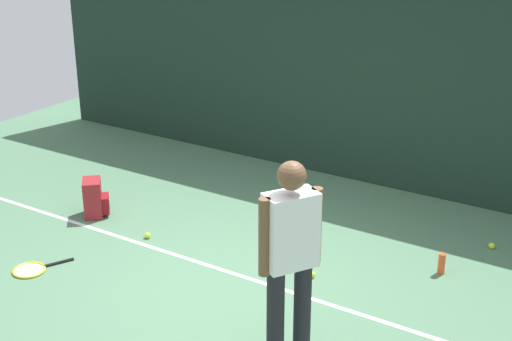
{
  "coord_description": "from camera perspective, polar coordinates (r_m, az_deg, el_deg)",
  "views": [
    {
      "loc": [
        3.44,
        -5.04,
        3.54
      ],
      "look_at": [
        0.0,
        0.4,
        1.0
      ],
      "focal_mm": 50.59,
      "sensor_mm": 36.0,
      "label": 1
    }
  ],
  "objects": [
    {
      "name": "tennis_racket",
      "position": [
        7.53,
        -17.29,
        -7.48
      ],
      "size": [
        0.44,
        0.63,
        0.03
      ],
      "rotation": [
        0.0,
        0.0,
        4.24
      ],
      "color": "black",
      "rests_on": "ground"
    },
    {
      "name": "backpack",
      "position": [
        8.47,
        -12.68,
        -2.19
      ],
      "size": [
        0.38,
        0.38,
        0.44
      ],
      "rotation": [
        0.0,
        0.0,
        2.32
      ],
      "color": "maroon",
      "rests_on": "ground"
    },
    {
      "name": "tennis_ball_by_fence",
      "position": [
        7.91,
        1.27,
        -4.82
      ],
      "size": [
        0.07,
        0.07,
        0.07
      ],
      "primitive_type": "sphere",
      "color": "#CCE033",
      "rests_on": "ground"
    },
    {
      "name": "back_fence",
      "position": [
        9.03,
        8.92,
        6.92
      ],
      "size": [
        10.0,
        0.1,
        2.61
      ],
      "primitive_type": "cube",
      "color": "#192D23",
      "rests_on": "ground"
    },
    {
      "name": "tennis_player",
      "position": [
        5.49,
        2.72,
        -6.46
      ],
      "size": [
        0.4,
        0.47,
        1.7
      ],
      "rotation": [
        0.0,
        0.0,
        -2.12
      ],
      "color": "black",
      "rests_on": "ground"
    },
    {
      "name": "court_line",
      "position": [
        7.12,
        -1.36,
        -8.28
      ],
      "size": [
        9.0,
        0.05,
        0.0
      ],
      "primitive_type": "cube",
      "color": "white",
      "rests_on": "ground"
    },
    {
      "name": "water_bottle",
      "position": [
        7.33,
        14.46,
        -7.15
      ],
      "size": [
        0.07,
        0.07,
        0.22
      ],
      "primitive_type": "cylinder",
      "color": "#D84C26",
      "rests_on": "ground"
    },
    {
      "name": "ground_plane",
      "position": [
        7.06,
        -1.76,
        -8.59
      ],
      "size": [
        12.0,
        12.0,
        0.0
      ],
      "primitive_type": "plane",
      "color": "#4C7556"
    },
    {
      "name": "tennis_ball_near_player",
      "position": [
        7.99,
        18.13,
        -5.68
      ],
      "size": [
        0.07,
        0.07,
        0.07
      ],
      "primitive_type": "sphere",
      "color": "#CCE033",
      "rests_on": "ground"
    },
    {
      "name": "tennis_ball_mid_court",
      "position": [
        7.9,
        -8.56,
        -5.1
      ],
      "size": [
        0.07,
        0.07,
        0.07
      ],
      "primitive_type": "sphere",
      "color": "#CCE033",
      "rests_on": "ground"
    },
    {
      "name": "tennis_ball_far_left",
      "position": [
        7.09,
        4.42,
        -8.2
      ],
      "size": [
        0.07,
        0.07,
        0.07
      ],
      "primitive_type": "sphere",
      "color": "#CCE033",
      "rests_on": "ground"
    }
  ]
}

